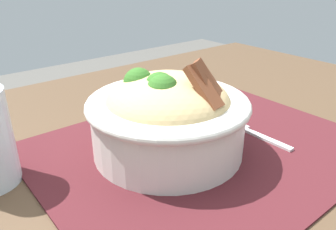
% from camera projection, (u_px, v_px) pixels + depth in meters
% --- Properties ---
extents(table, '(1.13, 0.80, 0.73)m').
position_uv_depth(table, '(184.00, 204.00, 0.46)').
color(table, '#4C3826').
rests_on(table, ground_plane).
extents(placemat, '(0.42, 0.34, 0.00)m').
position_uv_depth(placemat, '(201.00, 147.00, 0.45)').
color(placemat, '#47191E').
rests_on(placemat, table).
extents(bowl, '(0.21, 0.21, 0.12)m').
position_uv_depth(bowl, '(168.00, 114.00, 0.41)').
color(bowl, silver).
rests_on(bowl, placemat).
extents(fork, '(0.02, 0.13, 0.00)m').
position_uv_depth(fork, '(249.00, 131.00, 0.48)').
color(fork, silver).
rests_on(fork, placemat).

